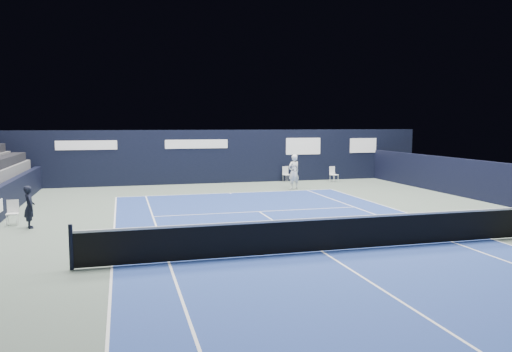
{
  "coord_description": "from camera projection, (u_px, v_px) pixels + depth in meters",
  "views": [
    {
      "loc": [
        -5.19,
        -12.3,
        3.46
      ],
      "look_at": [
        0.18,
        7.54,
        1.3
      ],
      "focal_mm": 35.0,
      "sensor_mm": 36.0,
      "label": 1
    }
  ],
  "objects": [
    {
      "name": "ground",
      "position": [
        297.0,
        236.0,
        15.44
      ],
      "size": [
        48.0,
        48.0,
        0.0
      ],
      "primitive_type": "plane",
      "color": "#556558",
      "rests_on": "ground"
    },
    {
      "name": "back_sponsor_wall",
      "position": [
        213.0,
        156.0,
        29.2
      ],
      "size": [
        26.0,
        0.63,
        3.1
      ],
      "color": "black",
      "rests_on": "ground"
    },
    {
      "name": "tennis_net",
      "position": [
        322.0,
        233.0,
        13.47
      ],
      "size": [
        12.9,
        0.1,
        1.1
      ],
      "color": "black",
      "rests_on": "ground"
    },
    {
      "name": "enclosure_wall_right",
      "position": [
        491.0,
        182.0,
        21.91
      ],
      "size": [
        0.3,
        22.0,
        1.8
      ],
      "primitive_type": "cube",
      "color": "black",
      "rests_on": "ground"
    },
    {
      "name": "court_surface",
      "position": [
        322.0,
        252.0,
        13.52
      ],
      "size": [
        10.97,
        23.77,
        0.01
      ],
      "primitive_type": "cube",
      "color": "navy",
      "rests_on": "ground"
    },
    {
      "name": "line_judge_chair",
      "position": [
        13.0,
        211.0,
        17.09
      ],
      "size": [
        0.39,
        0.38,
        0.86
      ],
      "rotation": [
        0.0,
        0.0,
        0.03
      ],
      "color": "white",
      "rests_on": "ground"
    },
    {
      "name": "tennis_player",
      "position": [
        294.0,
        172.0,
        26.38
      ],
      "size": [
        0.78,
        0.93,
        1.85
      ],
      "color": "silver",
      "rests_on": "ground"
    },
    {
      "name": "court_markings",
      "position": [
        322.0,
        251.0,
        13.52
      ],
      "size": [
        11.03,
        23.83,
        0.0
      ],
      "color": "white",
      "rests_on": "court_surface"
    },
    {
      "name": "folding_chair_back_b",
      "position": [
        333.0,
        173.0,
        29.78
      ],
      "size": [
        0.5,
        0.49,
        0.92
      ],
      "rotation": [
        0.0,
        0.0,
        0.29
      ],
      "color": "white",
      "rests_on": "ground"
    },
    {
      "name": "line_judge",
      "position": [
        29.0,
        207.0,
        16.54
      ],
      "size": [
        0.48,
        0.6,
        1.42
      ],
      "primitive_type": "imported",
      "rotation": [
        0.0,
        0.0,
        1.87
      ],
      "color": "black",
      "rests_on": "ground"
    },
    {
      "name": "folding_chair_back_a",
      "position": [
        286.0,
        173.0,
        29.77
      ],
      "size": [
        0.5,
        0.48,
        0.92
      ],
      "rotation": [
        0.0,
        0.0,
        0.26
      ],
      "color": "silver",
      "rests_on": "ground"
    }
  ]
}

